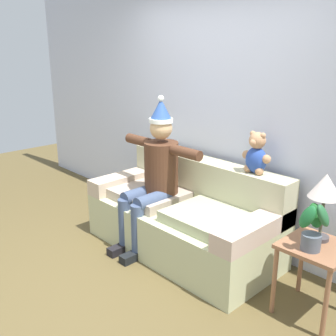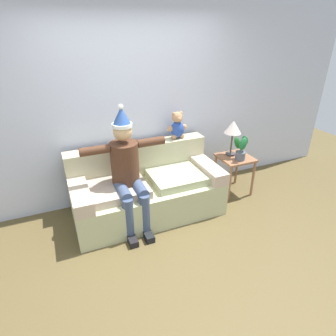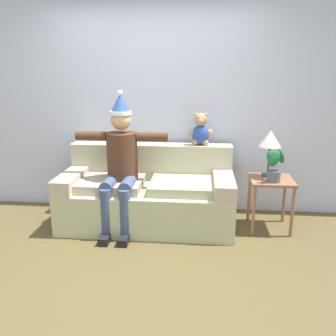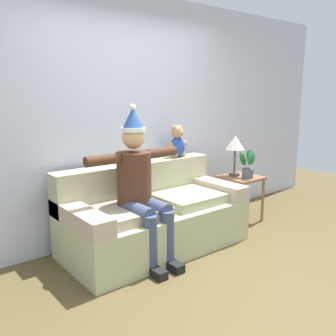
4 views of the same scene
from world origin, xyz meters
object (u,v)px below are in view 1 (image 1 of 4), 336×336
at_px(potted_plant, 313,227).
at_px(table_lamp, 325,189).
at_px(couch, 186,217).
at_px(side_table, 315,257).
at_px(person_seated, 154,173).
at_px(teddy_bear, 256,155).

bearing_deg(potted_plant, table_lamp, 99.56).
xyz_separation_m(couch, side_table, (1.37, -0.04, 0.14)).
relative_size(person_seated, side_table, 2.62).
relative_size(person_seated, teddy_bear, 4.00).
distance_m(person_seated, potted_plant, 1.65).
height_order(person_seated, potted_plant, person_seated).
xyz_separation_m(person_seated, side_table, (1.65, 0.13, -0.30)).
bearing_deg(person_seated, table_lamp, 7.71).
distance_m(teddy_bear, table_lamp, 0.80).
distance_m(couch, person_seated, 0.54).
relative_size(teddy_bear, table_lamp, 0.73).
bearing_deg(potted_plant, couch, 174.25).
distance_m(person_seated, side_table, 1.68).
bearing_deg(teddy_bear, person_seated, -152.12).
bearing_deg(couch, potted_plant, -5.75).
relative_size(table_lamp, potted_plant, 1.36).
height_order(person_seated, side_table, person_seated).
xyz_separation_m(couch, person_seated, (-0.28, -0.17, 0.44)).
bearing_deg(person_seated, side_table, 4.39).
bearing_deg(potted_plant, teddy_bear, 151.77).
distance_m(couch, table_lamp, 1.49).
height_order(table_lamp, potted_plant, table_lamp).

